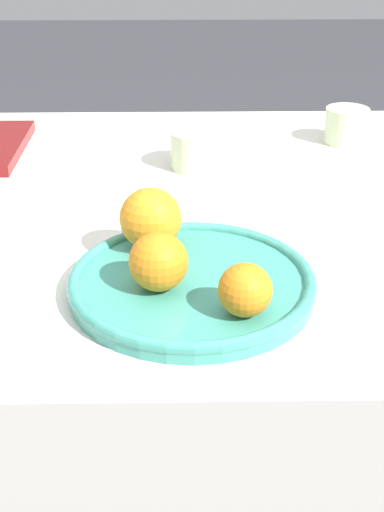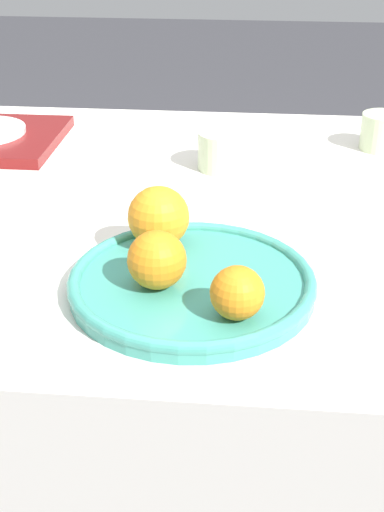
{
  "view_description": "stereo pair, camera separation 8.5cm",
  "coord_description": "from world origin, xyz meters",
  "views": [
    {
      "loc": [
        0.07,
        -1.02,
        1.22
      ],
      "look_at": [
        0.08,
        -0.27,
        0.81
      ],
      "focal_mm": 50.0,
      "sensor_mm": 36.0,
      "label": 1
    },
    {
      "loc": [
        0.15,
        -1.02,
        1.22
      ],
      "look_at": [
        0.08,
        -0.27,
        0.81
      ],
      "focal_mm": 50.0,
      "sensor_mm": 36.0,
      "label": 2
    }
  ],
  "objects": [
    {
      "name": "table",
      "position": [
        0.0,
        0.0,
        0.38
      ],
      "size": [
        1.23,
        0.96,
        0.76
      ],
      "color": "silver",
      "rests_on": "ground_plane"
    },
    {
      "name": "fruit_platter",
      "position": [
        0.08,
        -0.27,
        0.78
      ],
      "size": [
        0.3,
        0.3,
        0.03
      ],
      "color": "teal",
      "rests_on": "table"
    },
    {
      "name": "cup_3",
      "position": [
        0.38,
        0.28,
        0.8
      ],
      "size": [
        0.08,
        0.08,
        0.07
      ],
      "color": "beige",
      "rests_on": "table"
    },
    {
      "name": "cup_0",
      "position": [
        0.1,
        0.15,
        0.8
      ],
      "size": [
        0.09,
        0.09,
        0.07
      ],
      "color": "beige",
      "rests_on": "table"
    },
    {
      "name": "orange_2",
      "position": [
        0.14,
        -0.35,
        0.81
      ],
      "size": [
        0.06,
        0.06,
        0.06
      ],
      "color": "orange",
      "rests_on": "fruit_platter"
    },
    {
      "name": "orange_1",
      "position": [
        0.03,
        -0.19,
        0.82
      ],
      "size": [
        0.08,
        0.08,
        0.08
      ],
      "color": "orange",
      "rests_on": "fruit_platter"
    },
    {
      "name": "orange_0",
      "position": [
        0.04,
        -0.29,
        0.82
      ],
      "size": [
        0.07,
        0.07,
        0.07
      ],
      "color": "orange",
      "rests_on": "fruit_platter"
    }
  ]
}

